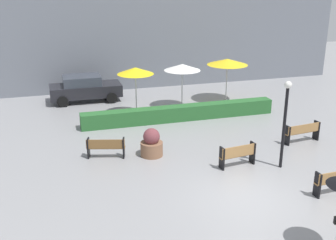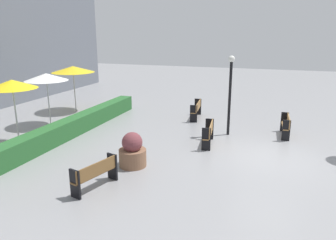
# 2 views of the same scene
# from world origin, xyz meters

# --- Properties ---
(ground_plane) EXTENTS (60.00, 60.00, 0.00)m
(ground_plane) POSITION_xyz_m (0.00, 0.00, 0.00)
(ground_plane) COLOR gray
(bench_far_right) EXTENTS (1.79, 0.56, 0.89)m
(bench_far_right) POSITION_xyz_m (4.60, 3.88, 0.53)
(bench_far_right) COLOR #9E7242
(bench_far_right) RESTS_ON ground
(bench_far_left) EXTENTS (1.61, 0.76, 0.84)m
(bench_far_left) POSITION_xyz_m (-4.19, 4.68, 0.49)
(bench_far_left) COLOR brown
(bench_far_left) RESTS_ON ground
(bench_mid_center) EXTENTS (1.55, 0.52, 0.91)m
(bench_mid_center) POSITION_xyz_m (0.68, 2.38, 0.53)
(bench_mid_center) COLOR #9E7242
(bench_mid_center) RESTS_ON ground
(bench_near_right) EXTENTS (1.56, 0.40, 0.90)m
(bench_near_right) POSITION_xyz_m (2.94, -0.59, 0.54)
(bench_near_right) COLOR #9E7242
(bench_near_right) RESTS_ON ground
(planter_pot) EXTENTS (0.94, 0.94, 1.20)m
(planter_pot) POSITION_xyz_m (-2.32, 4.38, 0.52)
(planter_pot) COLOR brown
(planter_pot) RESTS_ON ground
(lamp_post) EXTENTS (0.28, 0.28, 3.49)m
(lamp_post) POSITION_xyz_m (2.29, 1.84, 2.17)
(lamp_post) COLOR black
(lamp_post) RESTS_ON ground
(patio_umbrella_yellow) EXTENTS (1.93, 1.93, 2.66)m
(patio_umbrella_yellow) POSITION_xyz_m (-1.81, 9.74, 2.48)
(patio_umbrella_yellow) COLOR silver
(patio_umbrella_yellow) RESTS_ON ground
(patio_umbrella_white) EXTENTS (2.04, 2.04, 2.55)m
(patio_umbrella_white) POSITION_xyz_m (0.99, 10.39, 2.37)
(patio_umbrella_white) COLOR silver
(patio_umbrella_white) RESTS_ON ground
(patio_umbrella_yellow_far) EXTENTS (2.39, 2.39, 2.58)m
(patio_umbrella_yellow_far) POSITION_xyz_m (3.97, 10.97, 2.40)
(patio_umbrella_yellow_far) COLOR silver
(patio_umbrella_yellow_far) RESTS_ON ground
(hedge_strip) EXTENTS (10.30, 0.70, 0.77)m
(hedge_strip) POSITION_xyz_m (0.25, 8.40, 0.39)
(hedge_strip) COLOR #28602D
(hedge_strip) RESTS_ON ground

